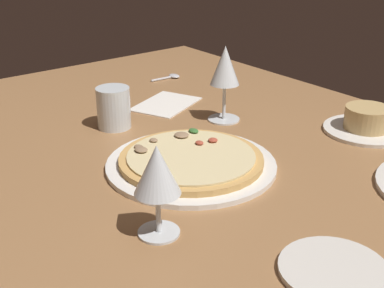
{
  "coord_description": "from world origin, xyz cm",
  "views": [
    {
      "loc": [
        78.85,
        -62.16,
        49.42
      ],
      "look_at": [
        3.25,
        -2.77,
        7.0
      ],
      "focal_mm": 49.26,
      "sensor_mm": 36.0,
      "label": 1
    }
  ],
  "objects_px": {
    "wine_glass_near": "(225,69)",
    "pizza_main": "(191,161)",
    "wine_glass_far": "(157,173)",
    "paper_menu": "(166,104)",
    "side_plate": "(334,270)",
    "water_glass": "(114,110)",
    "spoon": "(171,77)",
    "ramekin_on_saucer": "(367,122)"
  },
  "relations": [
    {
      "from": "pizza_main",
      "to": "spoon",
      "type": "bearing_deg",
      "value": 147.55
    },
    {
      "from": "pizza_main",
      "to": "wine_glass_near",
      "type": "bearing_deg",
      "value": 124.73
    },
    {
      "from": "pizza_main",
      "to": "wine_glass_near",
      "type": "xyz_separation_m",
      "value": [
        -0.15,
        0.22,
        0.11
      ]
    },
    {
      "from": "paper_menu",
      "to": "ramekin_on_saucer",
      "type": "bearing_deg",
      "value": 6.53
    },
    {
      "from": "side_plate",
      "to": "pizza_main",
      "type": "bearing_deg",
      "value": 172.71
    },
    {
      "from": "water_glass",
      "to": "paper_menu",
      "type": "bearing_deg",
      "value": 106.03
    },
    {
      "from": "wine_glass_near",
      "to": "paper_menu",
      "type": "bearing_deg",
      "value": -165.51
    },
    {
      "from": "ramekin_on_saucer",
      "to": "side_plate",
      "type": "relative_size",
      "value": 1.23
    },
    {
      "from": "wine_glass_near",
      "to": "paper_menu",
      "type": "relative_size",
      "value": 1.04
    },
    {
      "from": "paper_menu",
      "to": "spoon",
      "type": "height_order",
      "value": "spoon"
    },
    {
      "from": "wine_glass_near",
      "to": "side_plate",
      "type": "bearing_deg",
      "value": -26.57
    },
    {
      "from": "wine_glass_far",
      "to": "paper_menu",
      "type": "distance_m",
      "value": 0.6
    },
    {
      "from": "wine_glass_far",
      "to": "wine_glass_near",
      "type": "bearing_deg",
      "value": 127.19
    },
    {
      "from": "pizza_main",
      "to": "wine_glass_near",
      "type": "distance_m",
      "value": 0.29
    },
    {
      "from": "pizza_main",
      "to": "water_glass",
      "type": "relative_size",
      "value": 3.5
    },
    {
      "from": "pizza_main",
      "to": "spoon",
      "type": "xyz_separation_m",
      "value": [
        -0.51,
        0.32,
        -0.01
      ]
    },
    {
      "from": "side_plate",
      "to": "wine_glass_near",
      "type": "bearing_deg",
      "value": 153.43
    },
    {
      "from": "ramekin_on_saucer",
      "to": "water_glass",
      "type": "height_order",
      "value": "water_glass"
    },
    {
      "from": "ramekin_on_saucer",
      "to": "spoon",
      "type": "height_order",
      "value": "ramekin_on_saucer"
    },
    {
      "from": "water_glass",
      "to": "spoon",
      "type": "relative_size",
      "value": 0.99
    },
    {
      "from": "paper_menu",
      "to": "side_plate",
      "type": "bearing_deg",
      "value": -41.08
    },
    {
      "from": "wine_glass_far",
      "to": "wine_glass_near",
      "type": "distance_m",
      "value": 0.5
    },
    {
      "from": "pizza_main",
      "to": "wine_glass_far",
      "type": "relative_size",
      "value": 2.22
    },
    {
      "from": "ramekin_on_saucer",
      "to": "paper_menu",
      "type": "xyz_separation_m",
      "value": [
        -0.43,
        -0.25,
        -0.02
      ]
    },
    {
      "from": "paper_menu",
      "to": "water_glass",
      "type": "bearing_deg",
      "value": -97.66
    },
    {
      "from": "wine_glass_near",
      "to": "pizza_main",
      "type": "bearing_deg",
      "value": -55.27
    },
    {
      "from": "ramekin_on_saucer",
      "to": "paper_menu",
      "type": "distance_m",
      "value": 0.49
    },
    {
      "from": "spoon",
      "to": "water_glass",
      "type": "bearing_deg",
      "value": -54.7
    },
    {
      "from": "spoon",
      "to": "ramekin_on_saucer",
      "type": "bearing_deg",
      "value": 9.11
    },
    {
      "from": "water_glass",
      "to": "side_plate",
      "type": "distance_m",
      "value": 0.65
    },
    {
      "from": "wine_glass_near",
      "to": "paper_menu",
      "type": "xyz_separation_m",
      "value": [
        -0.17,
        -0.04,
        -0.12
      ]
    },
    {
      "from": "water_glass",
      "to": "spoon",
      "type": "height_order",
      "value": "water_glass"
    },
    {
      "from": "spoon",
      "to": "wine_glass_far",
      "type": "bearing_deg",
      "value": -37.41
    },
    {
      "from": "spoon",
      "to": "paper_menu",
      "type": "bearing_deg",
      "value": -39.38
    },
    {
      "from": "ramekin_on_saucer",
      "to": "spoon",
      "type": "bearing_deg",
      "value": -170.89
    },
    {
      "from": "pizza_main",
      "to": "ramekin_on_saucer",
      "type": "distance_m",
      "value": 0.43
    },
    {
      "from": "pizza_main",
      "to": "water_glass",
      "type": "height_order",
      "value": "water_glass"
    },
    {
      "from": "paper_menu",
      "to": "wine_glass_near",
      "type": "bearing_deg",
      "value": -9.2
    },
    {
      "from": "ramekin_on_saucer",
      "to": "wine_glass_near",
      "type": "bearing_deg",
      "value": -141.17
    },
    {
      "from": "wine_glass_near",
      "to": "side_plate",
      "type": "distance_m",
      "value": 0.61
    },
    {
      "from": "side_plate",
      "to": "spoon",
      "type": "relative_size",
      "value": 1.61
    },
    {
      "from": "wine_glass_far",
      "to": "wine_glass_near",
      "type": "relative_size",
      "value": 0.83
    }
  ]
}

